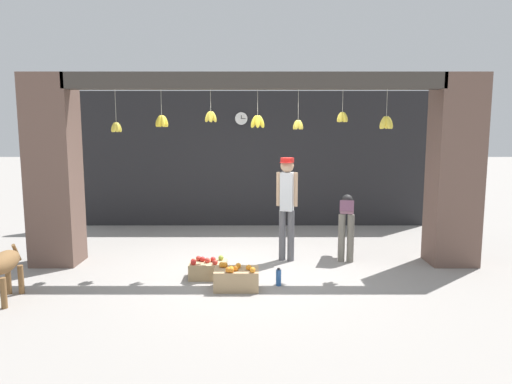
{
  "coord_description": "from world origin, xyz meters",
  "views": [
    {
      "loc": [
        0.03,
        -6.73,
        2.08
      ],
      "look_at": [
        0.0,
        0.48,
        1.11
      ],
      "focal_mm": 32.0,
      "sensor_mm": 36.0,
      "label": 1
    }
  ],
  "objects": [
    {
      "name": "fruit_crate_apples",
      "position": [
        -0.66,
        -0.44,
        0.12
      ],
      "size": [
        0.52,
        0.38,
        0.3
      ],
      "color": "tan",
      "rests_on": "ground_plane"
    },
    {
      "name": "wall_clock",
      "position": [
        -0.29,
        3.17,
        2.34
      ],
      "size": [
        0.28,
        0.03,
        0.28
      ],
      "color": "black"
    },
    {
      "name": "water_bottle",
      "position": [
        0.33,
        -0.77,
        0.11
      ],
      "size": [
        0.07,
        0.07,
        0.24
      ],
      "color": "#2D60AD",
      "rests_on": "ground_plane"
    },
    {
      "name": "shopkeeper",
      "position": [
        0.52,
        0.45,
        0.98
      ],
      "size": [
        0.34,
        0.29,
        1.66
      ],
      "rotation": [
        0.0,
        0.0,
        2.9
      ],
      "color": "#56565B",
      "rests_on": "ground_plane"
    },
    {
      "name": "storefront_awning",
      "position": [
        0.0,
        0.12,
        2.76
      ],
      "size": [
        5.61,
        0.27,
        0.88
      ],
      "color": "#3D3833"
    },
    {
      "name": "fruit_crate_oranges",
      "position": [
        -0.23,
        -0.91,
        0.15
      ],
      "size": [
        0.58,
        0.38,
        0.34
      ],
      "color": "tan",
      "rests_on": "ground_plane"
    },
    {
      "name": "worker_stooping",
      "position": [
        1.51,
        0.57,
        0.66
      ],
      "size": [
        0.34,
        0.77,
        1.0
      ],
      "rotation": [
        0.0,
        0.0,
        -0.21
      ],
      "color": "#6B665B",
      "rests_on": "ground_plane"
    },
    {
      "name": "shop_pillar_left",
      "position": [
        -3.11,
        0.3,
        1.46
      ],
      "size": [
        0.7,
        0.6,
        2.93
      ],
      "primitive_type": "cube",
      "color": "brown",
      "rests_on": "ground_plane"
    },
    {
      "name": "shop_back_wall",
      "position": [
        0.0,
        3.24,
        1.46
      ],
      "size": [
        7.51,
        0.12,
        2.93
      ],
      "primitive_type": "cube",
      "color": "#232326",
      "rests_on": "ground_plane"
    },
    {
      "name": "ground_plane",
      "position": [
        0.0,
        0.0,
        0.0
      ],
      "size": [
        60.0,
        60.0,
        0.0
      ],
      "primitive_type": "plane",
      "color": "gray"
    },
    {
      "name": "dog",
      "position": [
        -3.04,
        -1.38,
        0.46
      ],
      "size": [
        0.32,
        0.94,
        0.68
      ],
      "rotation": [
        0.0,
        0.0,
        -1.47
      ],
      "color": "brown",
      "rests_on": "ground_plane"
    },
    {
      "name": "shop_pillar_right",
      "position": [
        3.11,
        0.3,
        1.46
      ],
      "size": [
        0.7,
        0.6,
        2.93
      ],
      "primitive_type": "cube",
      "color": "brown",
      "rests_on": "ground_plane"
    }
  ]
}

